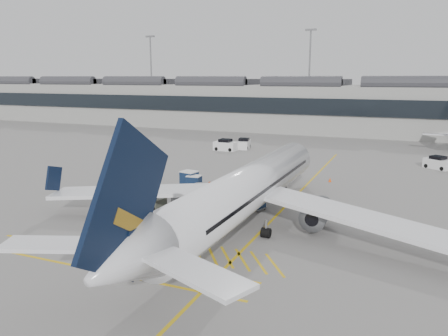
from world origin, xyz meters
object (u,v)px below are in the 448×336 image
at_px(ramp_agent_a, 239,199).
at_px(pushback_tug, 151,202).
at_px(ramp_agent_b, 209,189).
at_px(airliner_main, 245,191).
at_px(baggage_cart_a, 255,200).
at_px(belt_loader, 235,192).

relative_size(ramp_agent_a, pushback_tug, 0.54).
bearing_deg(ramp_agent_a, pushback_tug, 163.20).
bearing_deg(ramp_agent_b, pushback_tug, 24.95).
distance_m(airliner_main, baggage_cart_a, 5.57).
height_order(baggage_cart_a, pushback_tug, baggage_cart_a).
xyz_separation_m(baggage_cart_a, ramp_agent_a, (-1.73, 0.10, -0.18)).
bearing_deg(belt_loader, airliner_main, -47.70).
bearing_deg(ramp_agent_b, ramp_agent_a, 109.34).
relative_size(baggage_cart_a, ramp_agent_b, 1.37).
relative_size(airliner_main, pushback_tug, 13.48).
bearing_deg(ramp_agent_b, airliner_main, 92.49).
xyz_separation_m(ramp_agent_b, pushback_tug, (-3.28, -6.74, -0.09)).
bearing_deg(baggage_cart_a, ramp_agent_b, 174.85).
bearing_deg(airliner_main, pushback_tug, 174.17).
xyz_separation_m(belt_loader, ramp_agent_b, (-2.88, -0.45, 0.22)).
distance_m(belt_loader, pushback_tug, 9.47).
relative_size(ramp_agent_b, pushback_tug, 0.52).
distance_m(baggage_cart_a, ramp_agent_b, 6.99).
xyz_separation_m(belt_loader, baggage_cart_a, (3.46, -3.38, 0.43)).
bearing_deg(pushback_tug, baggage_cart_a, 30.73).
bearing_deg(baggage_cart_a, airliner_main, -61.77).
height_order(airliner_main, pushback_tug, airliner_main).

